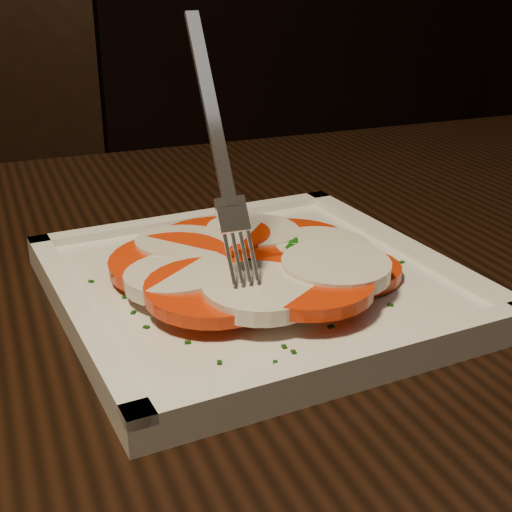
{
  "coord_description": "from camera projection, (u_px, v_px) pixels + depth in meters",
  "views": [
    {
      "loc": [
        -0.43,
        -0.25,
        0.96
      ],
      "look_at": [
        -0.25,
        0.15,
        0.78
      ],
      "focal_mm": 50.0,
      "sensor_mm": 36.0,
      "label": 1
    }
  ],
  "objects": [
    {
      "name": "table",
      "position": [
        234.0,
        405.0,
        0.54
      ],
      "size": [
        1.24,
        0.86,
        0.75
      ],
      "rotation": [
        0.0,
        0.0,
        -0.05
      ],
      "color": "black",
      "rests_on": "ground"
    },
    {
      "name": "plate",
      "position": [
        256.0,
        287.0,
        0.48
      ],
      "size": [
        0.26,
        0.26,
        0.01
      ],
      "primitive_type": "cube",
      "rotation": [
        0.0,
        0.0,
        0.03
      ],
      "color": "silver",
      "rests_on": "table"
    },
    {
      "name": "caprese_salad",
      "position": [
        256.0,
        261.0,
        0.47
      ],
      "size": [
        0.22,
        0.22,
        0.03
      ],
      "color": "red",
      "rests_on": "plate"
    },
    {
      "name": "fork",
      "position": [
        211.0,
        139.0,
        0.43
      ],
      "size": [
        0.04,
        0.09,
        0.15
      ],
      "primitive_type": null,
      "rotation": [
        0.0,
        0.0,
        -0.03
      ],
      "color": "white",
      "rests_on": "caprese_salad"
    }
  ]
}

